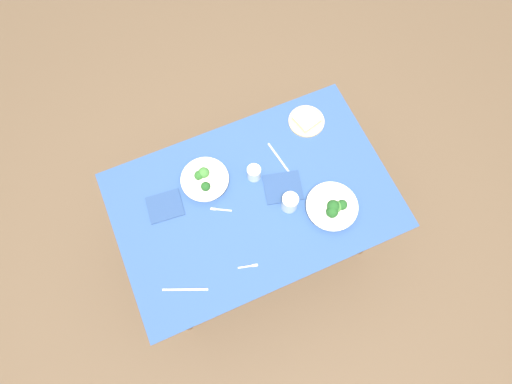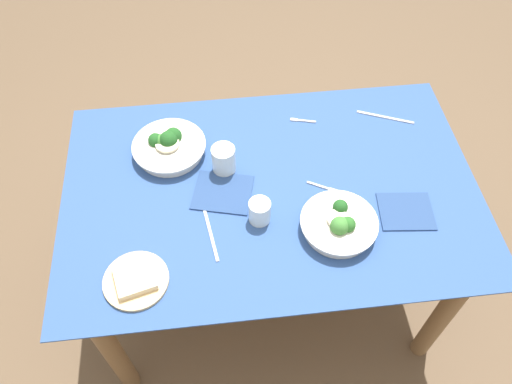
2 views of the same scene
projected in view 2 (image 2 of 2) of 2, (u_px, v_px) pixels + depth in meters
ground_plane at (267, 286)px, 2.32m from camera, size 6.00×6.00×0.00m
dining_table at (270, 208)px, 1.82m from camera, size 1.42×0.92×0.74m
broccoli_bowl_far at (339, 224)px, 1.60m from camera, size 0.25×0.25×0.09m
broccoli_bowl_near at (169, 146)px, 1.80m from camera, size 0.26×0.26×0.09m
bread_side_plate at (136, 280)px, 1.50m from camera, size 0.20×0.20×0.04m
water_glass_center at (260, 211)px, 1.62m from camera, size 0.07×0.07×0.08m
water_glass_side at (224, 160)px, 1.74m from camera, size 0.08×0.08×0.10m
fork_by_far_bowl at (302, 120)px, 1.92m from camera, size 0.10×0.04×0.00m
fork_by_near_bowl at (324, 187)px, 1.73m from camera, size 0.10×0.06×0.00m
table_knife_left at (385, 117)px, 1.93m from camera, size 0.20×0.09×0.00m
table_knife_right at (211, 234)px, 1.61m from camera, size 0.04×0.21×0.00m
napkin_folded_upper at (406, 211)px, 1.67m from camera, size 0.19×0.17×0.01m
napkin_folded_lower at (223, 192)px, 1.71m from camera, size 0.23×0.21×0.01m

